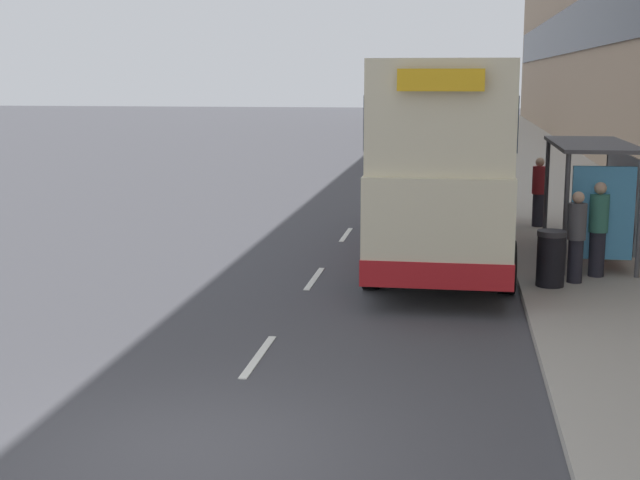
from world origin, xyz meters
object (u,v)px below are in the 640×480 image
pedestrian_1 (576,236)px  pedestrian_at_shelter (598,228)px  car_0 (446,122)px  double_decker_bus_near (444,156)px  pedestrian_3 (539,191)px  bus_shelter (600,179)px  litter_bin (551,258)px

pedestrian_1 → pedestrian_at_shelter: bearing=51.6°
car_0 → pedestrian_1: (3.16, -47.68, 0.19)m
double_decker_bus_near → pedestrian_3: 4.70m
bus_shelter → litter_bin: bearing=-114.7°
bus_shelter → pedestrian_1: (-0.73, -2.28, -0.84)m
bus_shelter → pedestrian_at_shelter: bearing=-98.4°
litter_bin → pedestrian_at_shelter: bearing=45.4°
pedestrian_at_shelter → pedestrian_1: size_ratio=1.07×
bus_shelter → pedestrian_1: size_ratio=2.41×
pedestrian_1 → double_decker_bus_near: bearing=133.6°
bus_shelter → pedestrian_3: 4.42m
pedestrian_at_shelter → car_0: bearing=94.4°
pedestrian_1 → pedestrian_3: bearing=91.3°
bus_shelter → pedestrian_3: bus_shelter is taller
car_0 → litter_bin: size_ratio=4.35×
double_decker_bus_near → litter_bin: size_ratio=9.87×
car_0 → pedestrian_3: (3.01, -41.15, 0.22)m
litter_bin → bus_shelter: bearing=65.3°
pedestrian_at_shelter → pedestrian_3: bearing=96.1°
double_decker_bus_near → pedestrian_3: size_ratio=5.74×
pedestrian_1 → pedestrian_3: 6.54m
pedestrian_3 → double_decker_bus_near: bearing=-122.2°
bus_shelter → litter_bin: bus_shelter is taller
double_decker_bus_near → pedestrian_3: (2.42, 3.84, -1.22)m
bus_shelter → litter_bin: 3.16m
double_decker_bus_near → pedestrian_1: bearing=-46.4°
double_decker_bus_near → pedestrian_3: bearing=57.8°
double_decker_bus_near → car_0: size_ratio=2.27×
bus_shelter → pedestrian_at_shelter: size_ratio=2.26×
bus_shelter → pedestrian_1: bus_shelter is taller
pedestrian_at_shelter → pedestrian_3: size_ratio=1.03×
bus_shelter → pedestrian_3: bearing=101.6°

